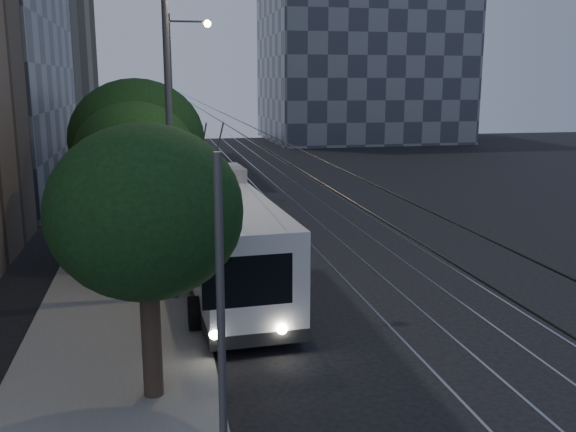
% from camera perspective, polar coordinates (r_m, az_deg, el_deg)
% --- Properties ---
extents(ground, '(120.00, 120.00, 0.00)m').
position_cam_1_polar(ground, '(22.03, 5.45, -6.82)').
color(ground, black).
rests_on(ground, ground).
extents(sidewalk, '(5.00, 90.00, 0.15)m').
position_cam_1_polar(sidewalk, '(40.54, -13.26, 1.71)').
color(sidewalk, gray).
rests_on(sidewalk, ground).
extents(tram_rails, '(4.52, 90.00, 0.02)m').
position_cam_1_polar(tram_rails, '(41.46, 0.69, 2.17)').
color(tram_rails, '#93929A').
rests_on(tram_rails, ground).
extents(overhead_wires, '(2.23, 90.00, 6.00)m').
position_cam_1_polar(overhead_wires, '(40.09, -9.87, 6.64)').
color(overhead_wires, black).
rests_on(overhead_wires, ground).
extents(building_distant_right, '(22.00, 18.00, 24.00)m').
position_cam_1_polar(building_distant_right, '(78.88, 6.52, 15.49)').
color(building_distant_right, '#3C404C').
rests_on(building_distant_right, ground).
extents(trolleybus, '(3.33, 12.86, 5.63)m').
position_cam_1_polar(trolleybus, '(22.45, -5.88, -1.79)').
color(trolleybus, white).
rests_on(trolleybus, ground).
extents(pickup_silver, '(4.42, 6.13, 1.55)m').
position_cam_1_polar(pickup_silver, '(29.93, -6.69, -0.26)').
color(pickup_silver, silver).
rests_on(pickup_silver, ground).
extents(car_white_a, '(3.22, 4.89, 1.55)m').
position_cam_1_polar(car_white_a, '(39.48, -8.31, 2.67)').
color(car_white_a, silver).
rests_on(car_white_a, ground).
extents(car_white_b, '(2.99, 5.14, 1.40)m').
position_cam_1_polar(car_white_b, '(41.38, -7.21, 3.02)').
color(car_white_b, silver).
rests_on(car_white_b, ground).
extents(car_white_c, '(2.61, 4.98, 1.56)m').
position_cam_1_polar(car_white_c, '(49.35, -9.33, 4.50)').
color(car_white_c, white).
rests_on(car_white_c, ground).
extents(car_white_d, '(2.48, 3.81, 1.21)m').
position_cam_1_polar(car_white_d, '(53.91, -9.54, 4.92)').
color(car_white_d, silver).
rests_on(car_white_d, ground).
extents(tree_0, '(4.18, 4.18, 6.24)m').
position_cam_1_polar(tree_0, '(13.92, -12.55, 0.29)').
color(tree_0, black).
rests_on(tree_0, ground).
extents(tree_1, '(4.55, 4.55, 6.34)m').
position_cam_1_polar(tree_1, '(24.66, -13.42, 5.11)').
color(tree_1, black).
rests_on(tree_1, ground).
extents(tree_2, '(5.69, 5.69, 7.18)m').
position_cam_1_polar(tree_2, '(28.03, -13.27, 6.60)').
color(tree_2, black).
rests_on(tree_2, ground).
extents(tree_3, '(3.89, 3.89, 6.18)m').
position_cam_1_polar(tree_3, '(39.36, -12.12, 7.81)').
color(tree_3, black).
rests_on(tree_3, ground).
extents(tree_4, '(3.84, 3.84, 6.16)m').
position_cam_1_polar(tree_4, '(45.99, -12.09, 8.38)').
color(tree_4, black).
rests_on(tree_4, ground).
extents(tree_5, '(4.38, 4.38, 6.19)m').
position_cam_1_polar(tree_5, '(55.50, -12.04, 8.76)').
color(tree_5, black).
rests_on(tree_5, ground).
extents(streetlamp_near, '(2.70, 0.44, 11.34)m').
position_cam_1_polar(streetlamp_near, '(20.22, -9.39, 10.90)').
color(streetlamp_near, '#555658').
rests_on(streetlamp_near, ground).
extents(streetlamp_far, '(2.62, 0.44, 10.95)m').
position_cam_1_polar(streetlamp_far, '(40.21, -9.75, 11.05)').
color(streetlamp_far, '#555658').
rests_on(streetlamp_far, ground).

